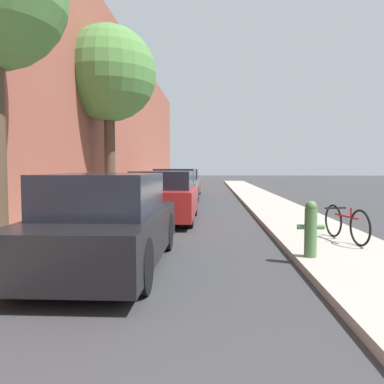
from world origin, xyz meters
name	(u,v)px	position (x,y,z in m)	size (l,w,h in m)	color
ground_plane	(197,206)	(0.00, 16.00, 0.00)	(120.00, 120.00, 0.00)	#333335
sidewalk_left	(125,204)	(-2.90, 16.00, 0.06)	(2.00, 52.00, 0.12)	#9E998E
sidewalk_right	(270,205)	(2.90, 16.00, 0.06)	(2.00, 52.00, 0.12)	#9E998E
building_facade_left	(90,100)	(-4.25, 16.00, 4.20)	(0.70, 52.00, 8.41)	brown
parked_car_black	(107,224)	(-1.01, 6.39, 0.68)	(1.69, 4.09, 1.44)	black
parked_car_red	(164,197)	(-0.78, 11.62, 0.69)	(1.79, 4.16, 1.43)	black
parked_car_teal	(176,187)	(-0.90, 16.61, 0.70)	(1.78, 4.30, 1.48)	black
parked_car_maroon	(182,183)	(-1.01, 21.44, 0.69)	(1.89, 4.06, 1.44)	black
street_tree_far	(109,75)	(-3.19, 14.85, 4.91)	(3.46, 3.46, 6.57)	#4C3A2B
fire_hydrant	(311,228)	(2.13, 6.75, 0.58)	(0.42, 0.19, 0.89)	#47703D
bicycle	(346,223)	(3.14, 8.11, 0.46)	(0.47, 1.60, 0.66)	black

